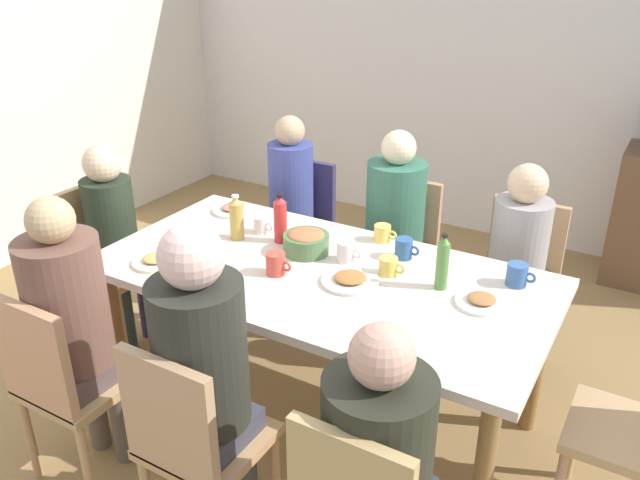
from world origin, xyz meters
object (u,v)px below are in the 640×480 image
object	(u,v)px
chair_1	(106,254)
bowl_0	(306,242)
person_1	(114,229)
person_7	(71,318)
chair_5	(299,225)
cup_2	(404,248)
cup_3	(517,275)
cup_1	(383,233)
person_6	(378,451)
bottle_2	(237,218)
person_4	(517,255)
chair_4	(517,278)
plate_2	(156,261)
chair_7	(63,379)
cup_4	(261,225)
plate_0	(233,209)
bottle_1	(442,263)
person_5	(290,201)
plate_1	(481,301)
cup_6	(276,264)
person_0	(203,363)
cup_5	(389,266)
chair_3	(399,249)
person_3	(394,219)
plate_3	(350,280)
bottle_0	(280,220)
cup_0	(346,251)
dining_table	(320,287)

from	to	relation	value
chair_1	bowl_0	distance (m)	1.28
person_1	person_7	distance (m)	1.01
chair_5	cup_2	distance (m)	1.14
person_7	cup_3	world-z (taller)	person_7
chair_1	cup_1	bearing A→B (deg)	15.97
person_6	bottle_2	xyz separation A→B (m)	(-1.19, 0.88, 0.18)
person_4	chair_4	bearing A→B (deg)	90.00
person_1	plate_2	bearing A→B (deg)	-26.75
chair_7	cup_1	world-z (taller)	chair_7
person_4	plate_2	world-z (taller)	person_4
chair_5	cup_4	world-z (taller)	chair_5
plate_0	bottle_2	size ratio (longest dim) A/B	0.99
bottle_1	person_5	bearing A→B (deg)	150.55
plate_1	cup_3	size ratio (longest dim) A/B	1.69
chair_4	bottle_1	size ratio (longest dim) A/B	3.65
chair_7	cup_4	distance (m)	1.15
person_1	bottle_1	distance (m)	1.81
person_1	cup_6	size ratio (longest dim) A/B	9.49
person_0	bowl_0	world-z (taller)	person_0
bottle_2	bowl_0	bearing A→B (deg)	5.65
plate_0	cup_1	world-z (taller)	cup_1
bottle_2	cup_6	bearing A→B (deg)	-29.77
chair_1	person_7	xyz separation A→B (m)	(0.71, -0.79, 0.24)
person_5	cup_6	world-z (taller)	person_5
chair_1	cup_5	distance (m)	1.68
person_6	bottle_1	size ratio (longest dim) A/B	4.64
chair_3	plate_1	world-z (taller)	chair_3
person_7	cup_4	xyz separation A→B (m)	(0.21, 1.00, 0.07)
person_4	person_6	distance (m)	1.58
person_3	bottle_2	size ratio (longest dim) A/B	5.43
person_1	cup_5	bearing A→B (deg)	4.59
chair_3	person_5	bearing A→B (deg)	-172.07
chair_3	bottle_1	distance (m)	0.99
cup_6	bottle_2	distance (m)	0.43
chair_4	chair_1	bearing A→B (deg)	-156.70
plate_3	bottle_0	xyz separation A→B (m)	(-0.48, 0.19, 0.10)
plate_1	bottle_2	world-z (taller)	bottle_2
bowl_0	person_0	bearing A→B (deg)	-80.76
person_5	cup_6	xyz separation A→B (m)	(0.52, -0.91, 0.12)
cup_2	cup_6	xyz separation A→B (m)	(-0.42, -0.42, 0.00)
chair_7	cup_0	distance (m)	1.29
person_7	bottle_1	size ratio (longest dim) A/B	5.10
chair_7	bottle_2	xyz separation A→B (m)	(0.15, 0.97, 0.37)
plate_2	chair_7	bearing A→B (deg)	-89.39
chair_7	plate_3	world-z (taller)	chair_7
plate_3	cup_5	xyz separation A→B (m)	(0.11, 0.15, 0.03)
cup_6	chair_4	bearing A→B (deg)	50.74
dining_table	person_5	world-z (taller)	person_5
person_1	person_3	bearing A→B (deg)	31.60
person_1	bowl_0	distance (m)	1.15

